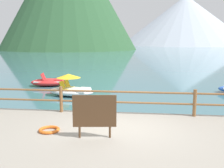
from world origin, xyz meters
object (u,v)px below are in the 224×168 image
life_ring (49,130)px  pedal_boat_1 (49,82)px  sign_board (95,112)px  pedal_boat_2 (71,89)px

life_ring → pedal_boat_1: size_ratio=0.24×
sign_board → life_ring: sign_board is taller
sign_board → pedal_boat_2: (-2.64, 7.14, -0.74)m
pedal_boat_1 → pedal_boat_2: 3.67m
sign_board → pedal_boat_1: (-4.92, 10.01, -0.87)m
sign_board → pedal_boat_1: bearing=116.2°
life_ring → pedal_boat_2: (-1.23, 6.79, -0.06)m
life_ring → pedal_boat_2: bearing=100.3°
pedal_boat_2 → life_ring: bearing=-79.7°
pedal_boat_2 → pedal_boat_1: bearing=128.4°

